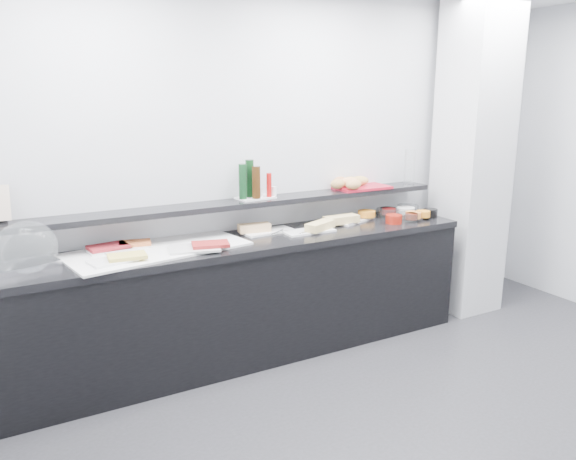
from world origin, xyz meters
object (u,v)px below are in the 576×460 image
carafe (410,167)px  condiment_tray (255,198)px  cloche_base (22,265)px  sandwich_plate_mid (309,231)px  bread_tray (360,187)px

carafe → condiment_tray: bearing=178.6°
cloche_base → carafe: size_ratio=1.28×
sandwich_plate_mid → cloche_base: bearing=178.3°
sandwich_plate_mid → condiment_tray: size_ratio=1.41×
sandwich_plate_mid → carafe: (1.14, 0.20, 0.39)m
bread_tray → carafe: (0.50, -0.04, 0.14)m
cloche_base → bread_tray: bread_tray is taller
sandwich_plate_mid → condiment_tray: condiment_tray is taller
carafe → cloche_base: bearing=-177.5°
condiment_tray → sandwich_plate_mid: bearing=-41.2°
condiment_tray → bread_tray: size_ratio=0.61×
carafe → bread_tray: bearing=175.9°
bread_tray → carafe: carafe is taller
cloche_base → condiment_tray: 1.68m
sandwich_plate_mid → carafe: carafe is taller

